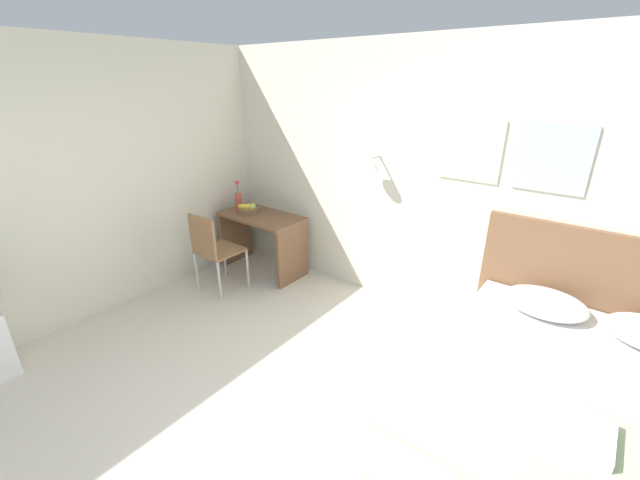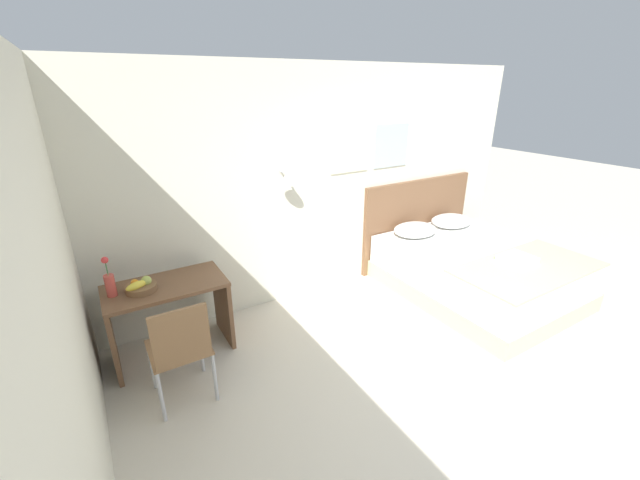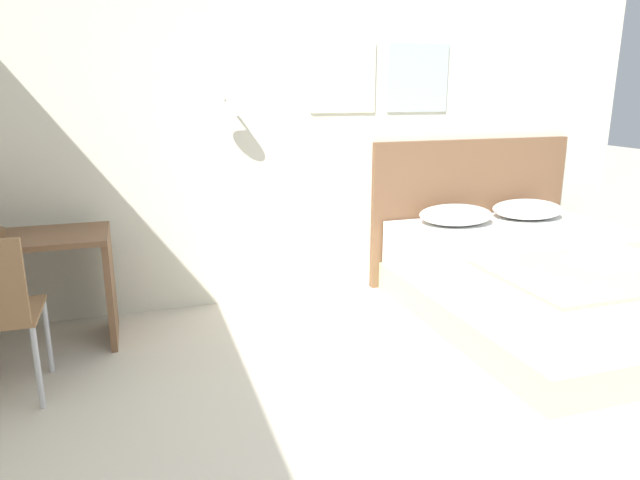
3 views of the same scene
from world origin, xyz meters
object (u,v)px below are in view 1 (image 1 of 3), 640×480
(throw_blanket, at_px, (565,454))
(fruit_bowl, at_px, (249,209))
(desk, at_px, (262,233))
(bed, at_px, (569,421))
(flower_vase, at_px, (238,199))
(pillow_left, at_px, (545,303))
(desk_chair, at_px, (212,247))
(folded_towel_near_foot, at_px, (575,429))
(headboard, at_px, (599,305))

(throw_blanket, distance_m, fruit_bowl, 3.88)
(desk, bearing_deg, bed, -11.65)
(desk, bearing_deg, flower_vase, 177.05)
(pillow_left, height_order, fruit_bowl, fruit_bowl)
(desk, distance_m, desk_chair, 0.72)
(fruit_bowl, xyz_separation_m, flower_vase, (-0.22, 0.03, 0.08))
(folded_towel_near_foot, relative_size, desk_chair, 0.36)
(folded_towel_near_foot, bearing_deg, pillow_left, 106.08)
(desk_chair, xyz_separation_m, fruit_bowl, (-0.15, 0.71, 0.23))
(throw_blanket, bearing_deg, flower_vase, 160.91)
(folded_towel_near_foot, height_order, desk, desk)
(headboard, relative_size, desk, 1.76)
(headboard, xyz_separation_m, fruit_bowl, (-3.65, -0.38, 0.18))
(folded_towel_near_foot, relative_size, flower_vase, 0.93)
(throw_blanket, bearing_deg, pillow_left, 103.95)
(throw_blanket, height_order, flower_vase, flower_vase)
(bed, relative_size, flower_vase, 5.76)
(fruit_bowl, bearing_deg, desk_chair, -78.16)
(bed, distance_m, headboard, 1.12)
(desk, height_order, flower_vase, flower_vase)
(desk_chair, bearing_deg, bed, 0.09)
(desk, xyz_separation_m, flower_vase, (-0.42, 0.02, 0.36))
(headboard, height_order, desk, headboard)
(folded_towel_near_foot, bearing_deg, throw_blanket, -94.82)
(pillow_left, height_order, desk_chair, desk_chair)
(folded_towel_near_foot, xyz_separation_m, flower_vase, (-3.89, 1.20, 0.24))
(folded_towel_near_foot, height_order, desk_chair, desk_chair)
(folded_towel_near_foot, bearing_deg, desk_chair, 172.62)
(desk_chair, height_order, flower_vase, flower_vase)
(headboard, distance_m, throw_blanket, 1.68)
(bed, relative_size, desk_chair, 2.25)
(headboard, bearing_deg, throw_blanket, -90.00)
(headboard, bearing_deg, desk_chair, -162.85)
(headboard, bearing_deg, flower_vase, -174.96)
(pillow_left, relative_size, throw_blanket, 0.36)
(pillow_left, distance_m, flower_vase, 3.54)
(throw_blanket, xyz_separation_m, desk, (-3.45, 1.32, -0.08))
(throw_blanket, distance_m, desk_chair, 3.56)
(desk, bearing_deg, desk_chair, -94.02)
(pillow_left, height_order, folded_towel_near_foot, pillow_left)
(desk_chair, bearing_deg, fruit_bowl, 101.84)
(flower_vase, bearing_deg, desk, -2.95)
(headboard, distance_m, desk_chair, 3.67)
(pillow_left, xyz_separation_m, folded_towel_near_foot, (0.35, -1.22, -0.02))
(bed, relative_size, desk, 2.00)
(pillow_left, height_order, flower_vase, flower_vase)
(bed, height_order, fruit_bowl, fruit_bowl)
(throw_blanket, bearing_deg, headboard, 90.00)
(desk, distance_m, flower_vase, 0.56)
(folded_towel_near_foot, bearing_deg, flower_vase, 162.91)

